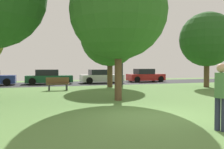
% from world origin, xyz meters
% --- Properties ---
extents(ground_plane, '(44.00, 44.00, 0.00)m').
position_xyz_m(ground_plane, '(0.00, 0.00, 0.00)').
color(ground_plane, '#5B8442').
extents(road_strip, '(44.00, 6.40, 0.01)m').
position_xyz_m(road_strip, '(0.00, 16.00, 0.00)').
color(road_strip, '#28282B').
rests_on(road_strip, ground_plane).
extents(oak_tree_center, '(4.38, 4.38, 6.07)m').
position_xyz_m(oak_tree_center, '(9.55, 8.35, 3.86)').
color(oak_tree_center, brown).
rests_on(oak_tree_center, ground_plane).
extents(maple_tree_near, '(4.81, 4.81, 6.52)m').
position_xyz_m(maple_tree_near, '(2.12, 10.98, 4.10)').
color(maple_tree_near, brown).
rests_on(maple_tree_near, ground_plane).
extents(oak_tree_left, '(4.75, 4.75, 6.75)m').
position_xyz_m(oak_tree_left, '(0.17, 3.62, 4.37)').
color(oak_tree_left, brown).
rests_on(oak_tree_left, ground_plane).
extents(person_catcher, '(0.39, 0.34, 1.72)m').
position_xyz_m(person_catcher, '(0.81, -2.28, 0.96)').
color(person_catcher, '#2D334C').
rests_on(person_catcher, ground_plane).
extents(parked_car_green, '(4.39, 2.09, 1.39)m').
position_xyz_m(parked_car_green, '(-2.48, 16.21, 0.64)').
color(parked_car_green, '#195633').
rests_on(parked_car_green, ground_plane).
extents(parked_car_white, '(4.30, 2.04, 1.38)m').
position_xyz_m(parked_car_white, '(2.75, 15.82, 0.63)').
color(parked_car_white, white).
rests_on(parked_car_white, ground_plane).
extents(parked_car_red, '(4.09, 1.95, 1.44)m').
position_xyz_m(parked_car_red, '(7.99, 16.24, 0.65)').
color(parked_car_red, '#B21E1E').
rests_on(parked_car_red, ground_plane).
extents(park_bench, '(1.60, 0.45, 0.90)m').
position_xyz_m(park_bench, '(-2.18, 9.58, 0.46)').
color(park_bench, brown).
rests_on(park_bench, ground_plane).
extents(street_lamp_post, '(0.14, 0.14, 4.50)m').
position_xyz_m(street_lamp_post, '(3.67, 12.20, 2.25)').
color(street_lamp_post, '#2D2D33').
rests_on(street_lamp_post, ground_plane).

